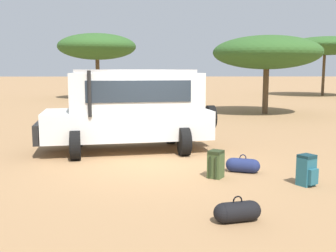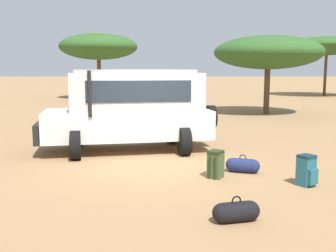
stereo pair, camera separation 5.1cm
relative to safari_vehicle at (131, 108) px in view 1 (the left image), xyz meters
name	(u,v)px [view 1 (the left image)]	position (x,y,z in m)	size (l,w,h in m)	color
ground_plane	(157,166)	(0.78, -1.97, -1.29)	(320.00, 320.00, 0.00)	#9E754C
safari_vehicle	(131,108)	(0.00, 0.00, 0.00)	(5.47, 3.25, 2.44)	silver
backpack_beside_front_wheel	(216,164)	(2.12, -3.11, -0.99)	(0.43, 0.47, 0.63)	#42562D
backpack_cluster_center	(307,171)	(3.95, -3.77, -0.97)	(0.43, 0.46, 0.66)	#235B6B
duffel_bag_low_black_case	(237,212)	(2.09, -5.74, -1.13)	(0.79, 0.43, 0.43)	black
duffel_bag_soft_canvas	(243,165)	(2.83, -2.66, -1.13)	(0.79, 0.49, 0.44)	navy
acacia_tree_far_left	(97,47)	(-4.52, 22.91, 3.17)	(6.73, 6.56, 5.60)	brown
acacia_tree_left_mid	(267,53)	(6.82, 10.20, 2.11)	(5.98, 5.69, 4.34)	brown
acacia_tree_centre_back	(325,46)	(16.79, 26.25, 3.47)	(7.68, 8.31, 5.64)	brown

